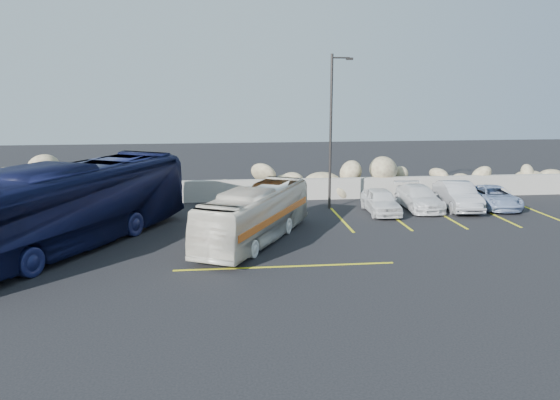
{
  "coord_description": "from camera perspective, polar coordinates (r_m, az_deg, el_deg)",
  "views": [
    {
      "loc": [
        -3.27,
        -18.42,
        6.36
      ],
      "look_at": [
        -0.76,
        4.0,
        1.67
      ],
      "focal_mm": 35.0,
      "sensor_mm": 36.0,
      "label": 1
    }
  ],
  "objects": [
    {
      "name": "ground",
      "position": [
        19.76,
        3.52,
        -7.05
      ],
      "size": [
        90.0,
        90.0,
        0.0
      ],
      "primitive_type": "plane",
      "color": "black",
      "rests_on": "ground"
    },
    {
      "name": "tour_coach",
      "position": [
        23.24,
        -21.25,
        -0.58
      ],
      "size": [
        8.45,
        12.22,
        3.44
      ],
      "primitive_type": "imported",
      "rotation": [
        0.0,
        0.0,
        -0.5
      ],
      "color": "#101438",
      "rests_on": "ground"
    },
    {
      "name": "seawall",
      "position": [
        31.13,
        -0.24,
        1.09
      ],
      "size": [
        60.0,
        0.4,
        1.2
      ],
      "primitive_type": "cube",
      "color": "gray",
      "rests_on": "ground"
    },
    {
      "name": "car_a",
      "position": [
        28.34,
        10.49,
        -0.11
      ],
      "size": [
        1.6,
        3.76,
        1.27
      ],
      "primitive_type": "imported",
      "rotation": [
        0.0,
        0.0,
        -0.03
      ],
      "color": "silver",
      "rests_on": "ground"
    },
    {
      "name": "riprap_pile",
      "position": [
        32.19,
        -0.47,
        2.7
      ],
      "size": [
        54.0,
        2.8,
        2.6
      ],
      "primitive_type": null,
      "color": "#8E795D",
      "rests_on": "ground"
    },
    {
      "name": "car_c",
      "position": [
        29.79,
        14.29,
        0.26
      ],
      "size": [
        1.74,
        4.24,
        1.23
      ],
      "primitive_type": "imported",
      "rotation": [
        0.0,
        0.0,
        -0.01
      ],
      "color": "silver",
      "rests_on": "ground"
    },
    {
      "name": "parking_lines",
      "position": [
        26.05,
        11.53,
        -2.61
      ],
      "size": [
        18.16,
        9.36,
        0.01
      ],
      "color": "gold",
      "rests_on": "ground"
    },
    {
      "name": "vintage_bus",
      "position": [
        22.75,
        -2.6,
        -1.54
      ],
      "size": [
        5.45,
        8.13,
        2.27
      ],
      "primitive_type": "imported",
      "rotation": [
        0.0,
        0.0,
        -0.48
      ],
      "color": "silver",
      "rests_on": "ground"
    },
    {
      "name": "car_b",
      "position": [
        30.29,
        18.05,
        0.42
      ],
      "size": [
        1.92,
        4.45,
        1.43
      ],
      "primitive_type": "imported",
      "rotation": [
        0.0,
        0.0,
        -0.1
      ],
      "color": "#B4B3B9",
      "rests_on": "ground"
    },
    {
      "name": "lamppost",
      "position": [
        28.59,
        5.44,
        7.56
      ],
      "size": [
        1.14,
        0.18,
        8.0
      ],
      "color": "#292624",
      "rests_on": "ground"
    },
    {
      "name": "car_d",
      "position": [
        31.38,
        21.43,
        0.3
      ],
      "size": [
        2.2,
        4.25,
        1.15
      ],
      "primitive_type": "imported",
      "rotation": [
        0.0,
        0.0,
        -0.08
      ],
      "color": "#879BC0",
      "rests_on": "ground"
    }
  ]
}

